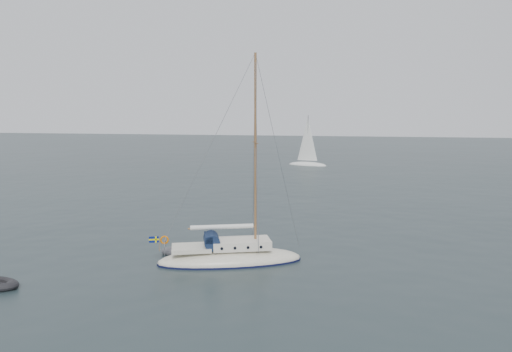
# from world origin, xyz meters

# --- Properties ---
(ground) EXTENTS (300.00, 300.00, 0.00)m
(ground) POSITION_xyz_m (0.00, 0.00, 0.00)
(ground) COLOR black
(ground) RESTS_ON ground
(sailboat) EXTENTS (8.37, 2.51, 11.92)m
(sailboat) POSITION_xyz_m (-1.47, -1.23, 0.90)
(sailboat) COLOR silver
(sailboat) RESTS_ON ground
(dinghy) EXTENTS (2.79, 1.26, 0.40)m
(dinghy) POSITION_xyz_m (-4.49, -0.21, 0.18)
(dinghy) COLOR #525257
(dinghy) RESTS_ON ground
(distant_yacht_c) EXTENTS (6.26, 3.34, 8.30)m
(distant_yacht_c) POSITION_xyz_m (-3.23, 50.58, 3.55)
(distant_yacht_c) COLOR silver
(distant_yacht_c) RESTS_ON ground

